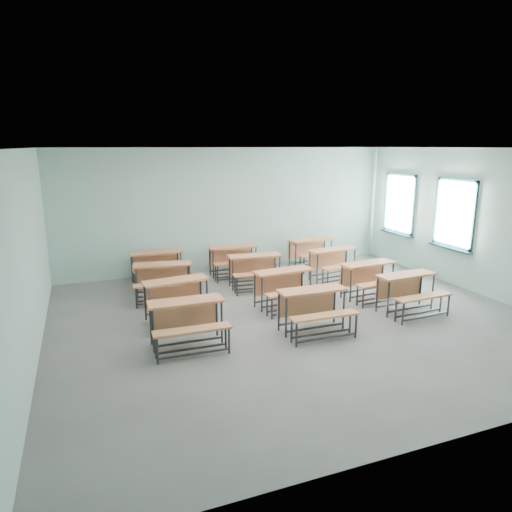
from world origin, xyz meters
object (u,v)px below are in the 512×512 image
(desk_unit_r1c1, at_px, (286,283))
(desk_unit_r0c2, at_px, (410,288))
(desk_unit_r0c1, at_px, (314,304))
(desk_unit_r3c1, at_px, (234,256))
(desk_unit_r3c2, at_px, (313,249))
(desk_unit_r1c2, at_px, (371,275))
(desk_unit_r0c0, at_px, (187,317))
(desk_unit_r1c0, at_px, (178,294))
(desk_unit_r2c1, at_px, (256,266))
(desk_unit_r3c0, at_px, (157,263))
(desk_unit_r2c2, at_px, (335,260))
(desk_unit_r2c0, at_px, (163,276))

(desk_unit_r1c1, bearing_deg, desk_unit_r0c2, -32.81)
(desk_unit_r0c1, xyz_separation_m, desk_unit_r0c2, (2.22, 0.20, 0.00))
(desk_unit_r3c1, xyz_separation_m, desk_unit_r3c2, (2.27, 0.06, 0.00))
(desk_unit_r1c2, bearing_deg, desk_unit_r3c2, 84.69)
(desk_unit_r0c0, xyz_separation_m, desk_unit_r0c1, (2.23, -0.21, 0.00))
(desk_unit_r1c0, distance_m, desk_unit_r1c2, 4.17)
(desk_unit_r2c1, relative_size, desk_unit_r3c0, 1.05)
(desk_unit_r1c2, relative_size, desk_unit_r2c1, 0.99)
(desk_unit_r2c2, xyz_separation_m, desk_unit_r3c2, (0.06, 1.28, 0.00))
(desk_unit_r0c2, distance_m, desk_unit_r1c1, 2.45)
(desk_unit_r1c0, bearing_deg, desk_unit_r3c2, 24.03)
(desk_unit_r1c2, relative_size, desk_unit_r3c2, 1.00)
(desk_unit_r1c0, relative_size, desk_unit_r2c0, 0.99)
(desk_unit_r0c0, height_order, desk_unit_r1c0, same)
(desk_unit_r2c0, relative_size, desk_unit_r2c2, 1.01)
(desk_unit_r1c0, bearing_deg, desk_unit_r2c0, 85.49)
(desk_unit_r2c1, relative_size, desk_unit_r2c2, 0.99)
(desk_unit_r0c0, bearing_deg, desk_unit_r1c1, 28.13)
(desk_unit_r0c0, relative_size, desk_unit_r3c2, 0.97)
(desk_unit_r1c1, bearing_deg, desk_unit_r1c0, 172.47)
(desk_unit_r2c0, relative_size, desk_unit_r3c2, 1.03)
(desk_unit_r0c0, relative_size, desk_unit_r2c1, 0.96)
(desk_unit_r2c1, distance_m, desk_unit_r3c2, 2.43)
(desk_unit_r2c2, relative_size, desk_unit_r3c2, 1.02)
(desk_unit_r0c2, relative_size, desk_unit_r3c0, 1.03)
(desk_unit_r2c0, xyz_separation_m, desk_unit_r2c1, (2.15, 0.03, 0.00))
(desk_unit_r0c0, distance_m, desk_unit_r3c0, 3.78)
(desk_unit_r0c1, distance_m, desk_unit_r3c1, 3.93)
(desk_unit_r1c1, xyz_separation_m, desk_unit_r3c0, (-2.17, 2.64, 0.00))
(desk_unit_r0c1, xyz_separation_m, desk_unit_r2c0, (-2.18, 2.76, 0.00))
(desk_unit_r1c2, xyz_separation_m, desk_unit_r2c2, (-0.02, 1.47, 0.00))
(desk_unit_r0c1, relative_size, desk_unit_r1c1, 0.96)
(desk_unit_r1c0, xyz_separation_m, desk_unit_r3c2, (4.20, 2.54, 0.00))
(desk_unit_r0c0, height_order, desk_unit_r3c1, same)
(desk_unit_r0c0, bearing_deg, desk_unit_r1c0, 86.83)
(desk_unit_r0c0, relative_size, desk_unit_r1c0, 0.95)
(desk_unit_r1c1, height_order, desk_unit_r3c0, same)
(desk_unit_r0c0, relative_size, desk_unit_r0c1, 1.00)
(desk_unit_r1c2, distance_m, desk_unit_r2c0, 4.49)
(desk_unit_r0c1, height_order, desk_unit_r0c2, same)
(desk_unit_r0c1, relative_size, desk_unit_r2c2, 0.95)
(desk_unit_r3c0, distance_m, desk_unit_r3c1, 1.93)
(desk_unit_r1c0, relative_size, desk_unit_r1c1, 1.02)
(desk_unit_r0c1, bearing_deg, desk_unit_r2c0, 129.44)
(desk_unit_r1c0, xyz_separation_m, desk_unit_r3c0, (0.01, 2.54, 0.00))
(desk_unit_r0c2, bearing_deg, desk_unit_r0c0, 176.64)
(desk_unit_r0c1, bearing_deg, desk_unit_r2c2, 54.38)
(desk_unit_r1c0, xyz_separation_m, desk_unit_r3c1, (1.94, 2.47, 0.00))
(desk_unit_r3c2, bearing_deg, desk_unit_r1c1, -132.05)
(desk_unit_r0c0, height_order, desk_unit_r0c2, same)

